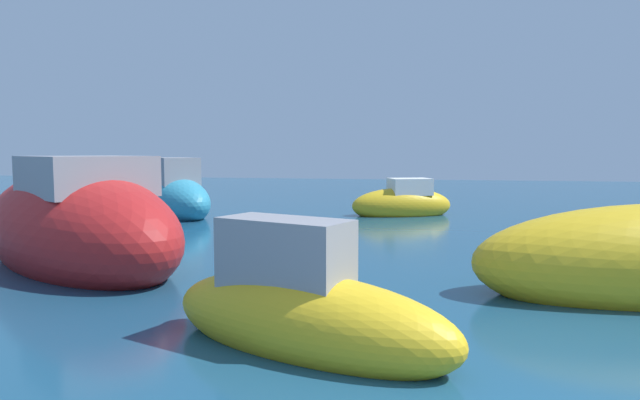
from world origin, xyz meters
TOP-DOWN VIEW (x-y plane):
  - moored_boat_0 at (-9.98, 14.06)m, footprint 5.17×5.01m
  - moored_boat_2 at (-2.15, 15.50)m, footprint 3.71×2.54m
  - moored_boat_3 at (-7.77, 5.85)m, footprint 6.75×5.71m
  - moored_boat_4 at (-2.53, 2.29)m, footprint 3.81×2.40m

SIDE VIEW (x-z plane):
  - moored_boat_4 at x=-2.53m, z-range -0.43..1.24m
  - moored_boat_2 at x=-2.15m, z-range -0.36..1.17m
  - moored_boat_0 at x=-9.98m, z-range -0.59..1.78m
  - moored_boat_3 at x=-7.77m, z-range -0.59..2.03m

